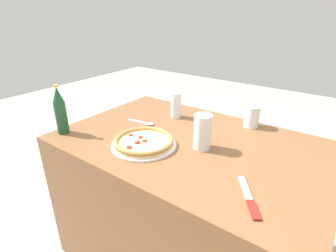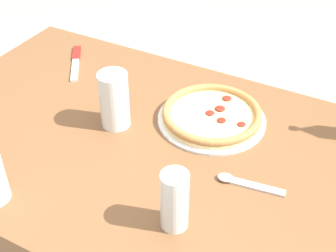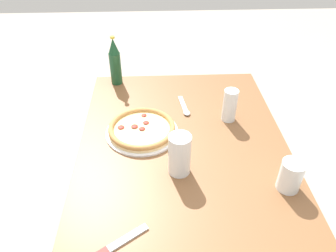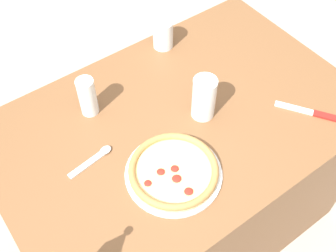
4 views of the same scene
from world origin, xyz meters
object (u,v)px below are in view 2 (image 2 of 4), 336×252
object	(u,v)px
knife	(76,61)
spoon	(241,182)
glass_lemonade	(114,102)
pizza_veggie	(212,115)
glass_cola	(175,202)

from	to	relation	value
knife	spoon	xyz separation A→B (m)	(0.69, -0.27, 0.00)
glass_lemonade	pizza_veggie	bearing A→B (deg)	31.33
pizza_veggie	glass_lemonade	world-z (taller)	glass_lemonade
glass_lemonade	knife	xyz separation A→B (m)	(-0.30, 0.22, -0.07)
pizza_veggie	knife	xyz separation A→B (m)	(-0.53, 0.08, -0.02)
glass_lemonade	glass_cola	distance (m)	0.39
glass_lemonade	glass_cola	xyz separation A→B (m)	(0.31, -0.24, -0.00)
glass_cola	spoon	world-z (taller)	glass_cola
glass_cola	glass_lemonade	bearing A→B (deg)	142.12
pizza_veggie	glass_lemonade	size ratio (longest dim) A/B	1.88
glass_lemonade	spoon	distance (m)	0.40
pizza_veggie	spoon	bearing A→B (deg)	-49.94
glass_lemonade	spoon	bearing A→B (deg)	-8.01
glass_lemonade	glass_cola	world-z (taller)	glass_lemonade
glass_cola	knife	xyz separation A→B (m)	(-0.61, 0.45, -0.07)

